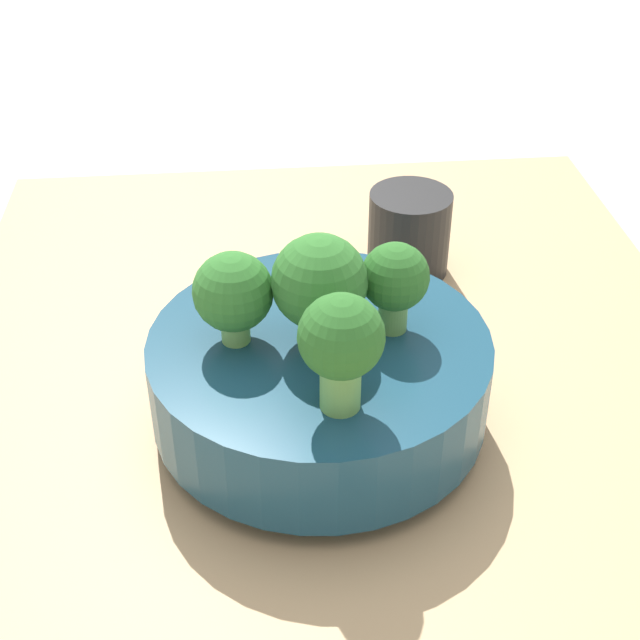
# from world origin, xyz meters

# --- Properties ---
(ground_plane) EXTENTS (6.00, 6.00, 0.00)m
(ground_plane) POSITION_xyz_m (0.00, 0.00, 0.00)
(ground_plane) COLOR beige
(table) EXTENTS (0.85, 0.62, 0.05)m
(table) POSITION_xyz_m (0.00, 0.00, 0.02)
(table) COLOR tan
(table) RESTS_ON ground_plane
(bowl) EXTENTS (0.24, 0.24, 0.08)m
(bowl) POSITION_xyz_m (-0.00, 0.02, 0.09)
(bowl) COLOR navy
(bowl) RESTS_ON table
(broccoli_floret_front) EXTENTS (0.05, 0.05, 0.07)m
(broccoli_floret_front) POSITION_xyz_m (0.01, -0.03, 0.16)
(broccoli_floret_front) COLOR #609347
(broccoli_floret_front) RESTS_ON bowl
(broccoli_floret_left) EXTENTS (0.05, 0.05, 0.08)m
(broccoli_floret_left) POSITION_xyz_m (-0.07, 0.01, 0.17)
(broccoli_floret_left) COLOR #6BA34C
(broccoli_floret_left) RESTS_ON bowl
(broccoli_floret_back) EXTENTS (0.05, 0.05, 0.07)m
(broccoli_floret_back) POSITION_xyz_m (0.01, 0.07, 0.16)
(broccoli_floret_back) COLOR #7AB256
(broccoli_floret_back) RESTS_ON bowl
(broccoli_floret_center) EXTENTS (0.06, 0.06, 0.08)m
(broccoli_floret_center) POSITION_xyz_m (-0.00, 0.02, 0.17)
(broccoli_floret_center) COLOR #6BA34C
(broccoli_floret_center) RESTS_ON bowl
(cup) EXTENTS (0.07, 0.07, 0.08)m
(cup) POSITION_xyz_m (0.20, -0.08, 0.09)
(cup) COLOR black
(cup) RESTS_ON table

